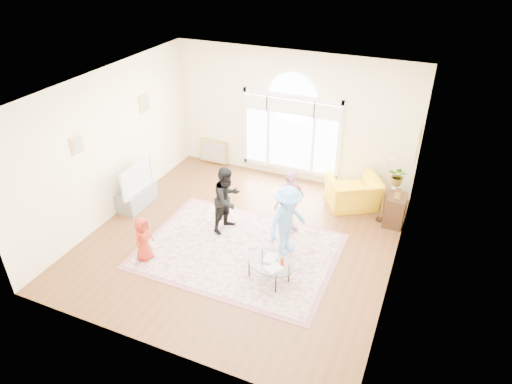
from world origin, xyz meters
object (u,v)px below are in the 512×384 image
at_px(area_rug, 239,251).
at_px(armchair, 353,193).
at_px(tv_console, 137,197).
at_px(coffee_table, 269,263).
at_px(television, 134,176).

relative_size(area_rug, armchair, 3.21).
bearing_deg(tv_console, coffee_table, -17.65).
bearing_deg(armchair, tv_console, -8.20).
height_order(area_rug, television, television).
bearing_deg(area_rug, armchair, 56.43).
bearing_deg(armchair, television, -8.17).
relative_size(coffee_table, armchair, 1.03).
distance_m(area_rug, tv_console, 2.94).
xyz_separation_m(television, coffee_table, (3.72, -1.19, -0.36)).
xyz_separation_m(tv_console, armchair, (4.55, 1.90, 0.15)).
relative_size(area_rug, television, 3.05).
bearing_deg(television, tv_console, 180.00).
relative_size(tv_console, television, 0.85).
bearing_deg(tv_console, area_rug, -12.62).
bearing_deg(coffee_table, television, -178.66).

